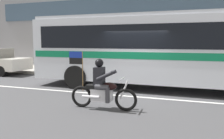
# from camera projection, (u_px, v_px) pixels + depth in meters

# --- Properties ---
(ground_plane) EXTENTS (60.00, 60.00, 0.00)m
(ground_plane) POSITION_uv_depth(u_px,v_px,m) (134.00, 93.00, 9.37)
(ground_plane) COLOR #3D3D3F
(sidewalk_curb) EXTENTS (28.00, 3.80, 0.15)m
(sidewalk_curb) POSITION_uv_depth(u_px,v_px,m) (154.00, 74.00, 14.14)
(sidewalk_curb) COLOR #A39E93
(sidewalk_curb) RESTS_ON ground_plane
(lane_center_stripe) EXTENTS (26.60, 0.14, 0.01)m
(lane_center_stripe) POSITION_uv_depth(u_px,v_px,m) (130.00, 96.00, 8.80)
(lane_center_stripe) COLOR silver
(lane_center_stripe) RESTS_ON ground_plane
(transit_bus) EXTENTS (11.33, 2.71, 3.22)m
(transit_bus) POSITION_uv_depth(u_px,v_px,m) (160.00, 46.00, 9.98)
(transit_bus) COLOR silver
(transit_bus) RESTS_ON ground_plane
(motorcycle_with_rider) EXTENTS (2.20, 0.64, 1.78)m
(motorcycle_with_rider) POSITION_uv_depth(u_px,v_px,m) (102.00, 88.00, 7.10)
(motorcycle_with_rider) COLOR black
(motorcycle_with_rider) RESTS_ON ground_plane
(fire_hydrant) EXTENTS (0.22, 0.30, 0.75)m
(fire_hydrant) POSITION_uv_depth(u_px,v_px,m) (121.00, 68.00, 13.44)
(fire_hydrant) COLOR #4C8C3F
(fire_hydrant) RESTS_ON sidewalk_curb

